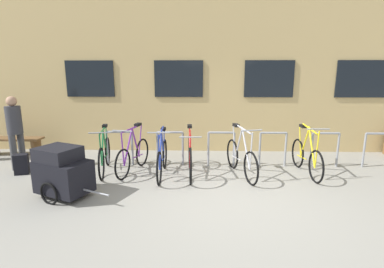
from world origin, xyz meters
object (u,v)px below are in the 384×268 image
(bicycle_yellow, at_px, (306,157))
(person_by_bench, at_px, (15,128))
(bike_trailer, at_px, (63,172))
(wooden_bench, at_px, (14,143))
(bicycle_silver, at_px, (241,158))
(bicycle_red, at_px, (190,156))
(bicycle_blue, at_px, (162,158))
(backpack, at_px, (21,164))
(bicycle_green, at_px, (105,155))
(bicycle_purple, at_px, (133,155))

(bicycle_yellow, xyz_separation_m, person_by_bench, (-6.45, 0.14, 0.57))
(bicycle_yellow, xyz_separation_m, bike_trailer, (-4.71, -1.35, 0.08))
(bike_trailer, relative_size, person_by_bench, 0.88)
(bike_trailer, xyz_separation_m, wooden_bench, (-2.54, 2.58, -0.13))
(bicycle_silver, distance_m, bike_trailer, 3.50)
(bicycle_red, bearing_deg, person_by_bench, 176.31)
(bicycle_blue, height_order, backpack, bicycle_blue)
(bicycle_red, distance_m, person_by_bench, 3.98)
(bicycle_silver, bearing_deg, bicycle_red, 178.87)
(bicycle_green, relative_size, wooden_bench, 1.14)
(bicycle_red, relative_size, bicycle_silver, 1.07)
(bicycle_purple, height_order, person_by_bench, person_by_bench)
(person_by_bench, relative_size, backpack, 3.77)
(bicycle_silver, bearing_deg, bicycle_blue, -178.30)
(bicycle_blue, xyz_separation_m, person_by_bench, (-3.34, 0.32, 0.57))
(bicycle_purple, relative_size, bicycle_silver, 0.94)
(bicycle_purple, relative_size, person_by_bench, 0.96)
(bicycle_yellow, bearing_deg, bicycle_purple, 179.55)
(bicycle_red, distance_m, backpack, 3.66)
(bicycle_purple, height_order, bike_trailer, bicycle_purple)
(bike_trailer, relative_size, backpack, 3.30)
(bike_trailer, height_order, wooden_bench, bike_trailer)
(bicycle_green, xyz_separation_m, bike_trailer, (-0.29, -1.36, 0.08))
(bicycle_silver, xyz_separation_m, backpack, (-4.74, -0.08, -0.17))
(bicycle_silver, bearing_deg, bicycle_green, 177.13)
(wooden_bench, height_order, backpack, wooden_bench)
(bicycle_red, distance_m, wooden_bench, 4.92)
(bicycle_blue, relative_size, bike_trailer, 1.18)
(bicycle_silver, distance_m, person_by_bench, 5.06)
(bike_trailer, bearing_deg, bicycle_green, 77.93)
(bicycle_purple, height_order, backpack, bicycle_purple)
(person_by_bench, bearing_deg, bicycle_yellow, -1.21)
(bicycle_yellow, xyz_separation_m, bicycle_red, (-2.52, -0.12, 0.02))
(bicycle_silver, bearing_deg, bicycle_yellow, 5.55)
(bicycle_yellow, distance_m, bicycle_blue, 3.12)
(person_by_bench, xyz_separation_m, backpack, (0.28, -0.36, -0.73))
(bicycle_silver, xyz_separation_m, bicycle_green, (-2.99, 0.15, -0.01))
(bicycle_purple, relative_size, wooden_bench, 1.08)
(bicycle_red, distance_m, bicycle_silver, 1.09)
(person_by_bench, bearing_deg, bicycle_green, -3.52)
(bicycle_green, bearing_deg, person_by_bench, 176.48)
(wooden_bench, distance_m, backpack, 1.81)
(bicycle_yellow, distance_m, wooden_bench, 7.35)
(bicycle_silver, height_order, bike_trailer, bicycle_silver)
(bicycle_blue, xyz_separation_m, bike_trailer, (-1.60, -1.16, 0.09))
(bicycle_green, bearing_deg, bike_trailer, -102.07)
(wooden_bench, bearing_deg, bicycle_green, -23.30)
(bicycle_purple, distance_m, bicycle_silver, 2.36)
(bicycle_blue, relative_size, backpack, 3.90)
(backpack, bearing_deg, person_by_bench, 106.98)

